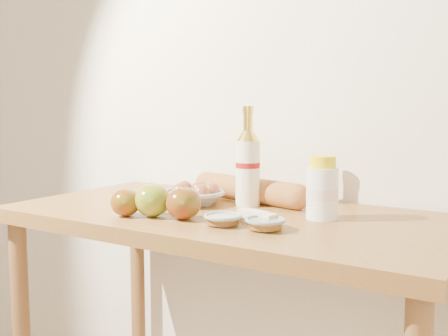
# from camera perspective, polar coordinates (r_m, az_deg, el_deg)

# --- Properties ---
(back_wall) EXTENTS (3.50, 0.02, 2.60)m
(back_wall) POSITION_cam_1_polar(r_m,az_deg,el_deg) (1.75, 6.47, 10.31)
(back_wall) COLOR white
(back_wall) RESTS_ON ground
(table) EXTENTS (1.20, 0.60, 0.90)m
(table) POSITION_cam_1_polar(r_m,az_deg,el_deg) (1.51, 0.62, -9.08)
(table) COLOR olive
(table) RESTS_ON ground
(bourbon_bottle) EXTENTS (0.07, 0.07, 0.28)m
(bourbon_bottle) POSITION_cam_1_polar(r_m,az_deg,el_deg) (1.56, 2.43, 0.24)
(bourbon_bottle) COLOR white
(bourbon_bottle) RESTS_ON table
(cream_bottle) EXTENTS (0.09, 0.09, 0.16)m
(cream_bottle) POSITION_cam_1_polar(r_m,az_deg,el_deg) (1.41, 9.96, -2.20)
(cream_bottle) COLOR white
(cream_bottle) RESTS_ON table
(egg_bowl) EXTENTS (0.20, 0.20, 0.06)m
(egg_bowl) POSITION_cam_1_polar(r_m,az_deg,el_deg) (1.59, -3.04, -2.81)
(egg_bowl) COLOR #8E9B95
(egg_bowl) RESTS_ON table
(baguette) EXTENTS (0.43, 0.16, 0.07)m
(baguette) POSITION_cam_1_polar(r_m,az_deg,el_deg) (1.63, 2.49, -2.20)
(baguette) COLOR #BD7839
(baguette) RESTS_ON table
(apple_yellowgreen) EXTENTS (0.09, 0.09, 0.08)m
(apple_yellowgreen) POSITION_cam_1_polar(r_m,az_deg,el_deg) (1.43, -7.28, -3.27)
(apple_yellowgreen) COLOR olive
(apple_yellowgreen) RESTS_ON table
(apple_redgreen_front) EXTENTS (0.10, 0.10, 0.07)m
(apple_redgreen_front) POSITION_cam_1_polar(r_m,az_deg,el_deg) (1.45, -9.96, -3.48)
(apple_redgreen_front) COLOR #940908
(apple_redgreen_front) RESTS_ON table
(apple_redgreen_right) EXTENTS (0.10, 0.10, 0.08)m
(apple_redgreen_right) POSITION_cam_1_polar(r_m,az_deg,el_deg) (1.39, -4.14, -3.59)
(apple_redgreen_right) COLOR maroon
(apple_redgreen_right) RESTS_ON table
(sugar_bowl) EXTENTS (0.12, 0.12, 0.03)m
(sugar_bowl) POSITION_cam_1_polar(r_m,az_deg,el_deg) (1.32, -0.11, -5.26)
(sugar_bowl) COLOR #93A19B
(sugar_bowl) RESTS_ON table
(syrup_bowl) EXTENTS (0.10, 0.10, 0.03)m
(syrup_bowl) POSITION_cam_1_polar(r_m,az_deg,el_deg) (1.28, 4.22, -5.67)
(syrup_bowl) COLOR gray
(syrup_bowl) RESTS_ON table
(butter_stick) EXTENTS (0.11, 0.06, 0.03)m
(butter_stick) POSITION_cam_1_polar(r_m,az_deg,el_deg) (1.34, 3.37, -5.06)
(butter_stick) COLOR beige
(butter_stick) RESTS_ON table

